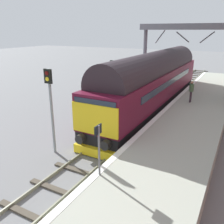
{
  "coord_description": "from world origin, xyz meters",
  "views": [
    {
      "loc": [
        6.1,
        -11.81,
        6.24
      ],
      "look_at": [
        0.2,
        -0.87,
        2.03
      ],
      "focal_mm": 38.87,
      "sensor_mm": 36.0,
      "label": 1
    }
  ],
  "objects_px": {
    "signal_post_far": "(113,82)",
    "waiting_passenger": "(191,90)",
    "platform_number_sign": "(99,143)",
    "diesel_locomotive": "(154,80)",
    "signal_post_mid": "(51,102)"
  },
  "relations": [
    {
      "from": "waiting_passenger",
      "to": "platform_number_sign",
      "type": "bearing_deg",
      "value": 174.76
    },
    {
      "from": "platform_number_sign",
      "to": "waiting_passenger",
      "type": "distance_m",
      "value": 11.78
    },
    {
      "from": "signal_post_far",
      "to": "waiting_passenger",
      "type": "bearing_deg",
      "value": 31.01
    },
    {
      "from": "signal_post_far",
      "to": "waiting_passenger",
      "type": "relative_size",
      "value": 2.56
    },
    {
      "from": "signal_post_mid",
      "to": "waiting_passenger",
      "type": "height_order",
      "value": "signal_post_mid"
    },
    {
      "from": "signal_post_mid",
      "to": "platform_number_sign",
      "type": "relative_size",
      "value": 2.22
    },
    {
      "from": "platform_number_sign",
      "to": "diesel_locomotive",
      "type": "bearing_deg",
      "value": 99.14
    },
    {
      "from": "diesel_locomotive",
      "to": "waiting_passenger",
      "type": "bearing_deg",
      "value": 3.18
    },
    {
      "from": "signal_post_far",
      "to": "platform_number_sign",
      "type": "bearing_deg",
      "value": -65.1
    },
    {
      "from": "diesel_locomotive",
      "to": "waiting_passenger",
      "type": "relative_size",
      "value": 11.12
    },
    {
      "from": "diesel_locomotive",
      "to": "signal_post_mid",
      "type": "distance_m",
      "value": 9.81
    },
    {
      "from": "diesel_locomotive",
      "to": "signal_post_far",
      "type": "bearing_deg",
      "value": -126.93
    },
    {
      "from": "signal_post_mid",
      "to": "signal_post_far",
      "type": "bearing_deg",
      "value": 90.0
    },
    {
      "from": "diesel_locomotive",
      "to": "platform_number_sign",
      "type": "bearing_deg",
      "value": -80.86
    },
    {
      "from": "signal_post_far",
      "to": "waiting_passenger",
      "type": "xyz_separation_m",
      "value": [
        5.07,
        3.04,
        -0.64
      ]
    }
  ]
}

